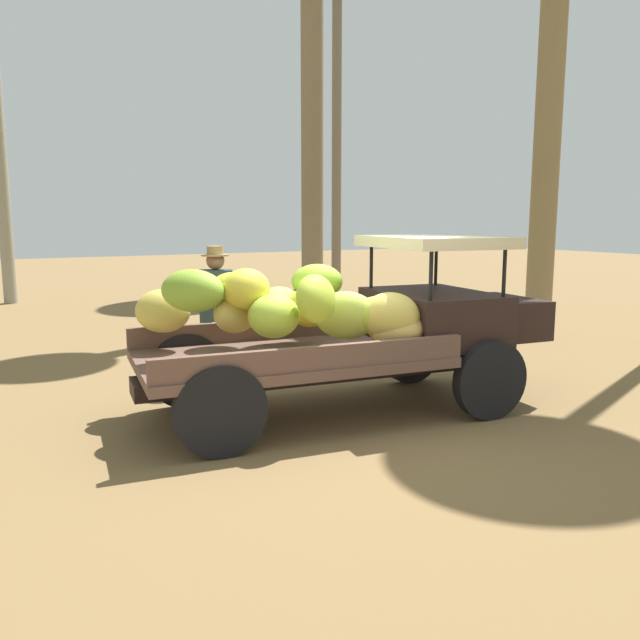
% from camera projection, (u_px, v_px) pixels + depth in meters
% --- Properties ---
extents(ground_plane, '(60.00, 60.00, 0.00)m').
position_uv_depth(ground_plane, '(349.00, 417.00, 6.61)').
color(ground_plane, olive).
extents(truck, '(4.57, 2.26, 1.85)m').
position_uv_depth(truck, '(356.00, 324.00, 6.72)').
color(truck, black).
rests_on(truck, ground).
extents(farmer, '(0.56, 0.52, 1.71)m').
position_uv_depth(farmer, '(217.00, 307.00, 7.78)').
color(farmer, '#465E74').
rests_on(farmer, ground).
extents(loose_banana_bunch, '(0.69, 0.66, 0.37)m').
position_uv_depth(loose_banana_bunch, '(232.00, 365.00, 8.18)').
color(loose_banana_bunch, '#7FBE3B').
rests_on(loose_banana_bunch, ground).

